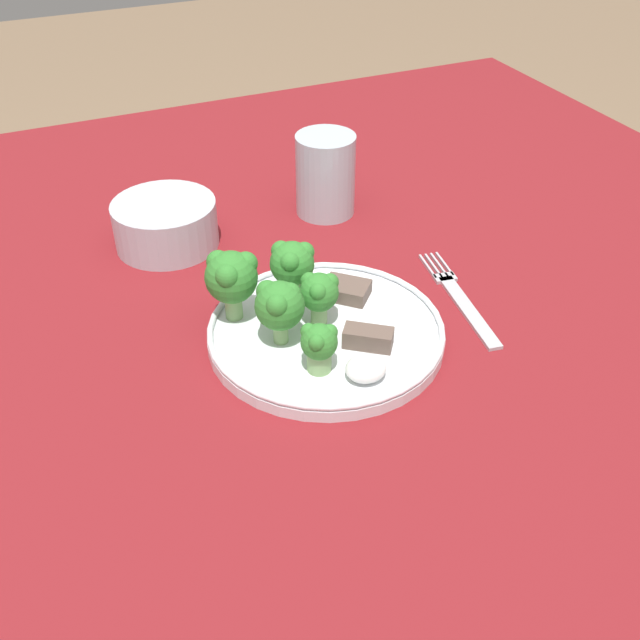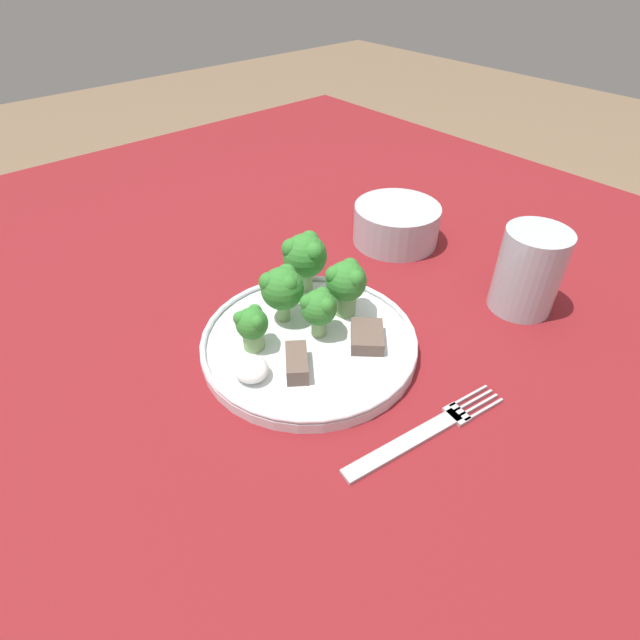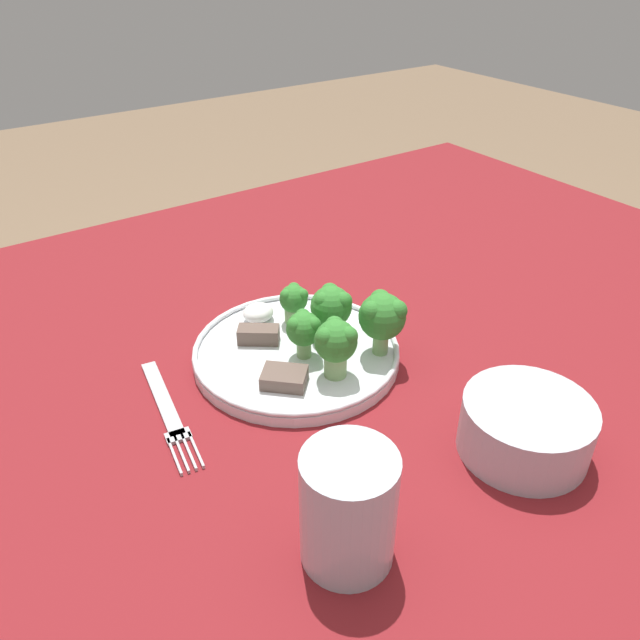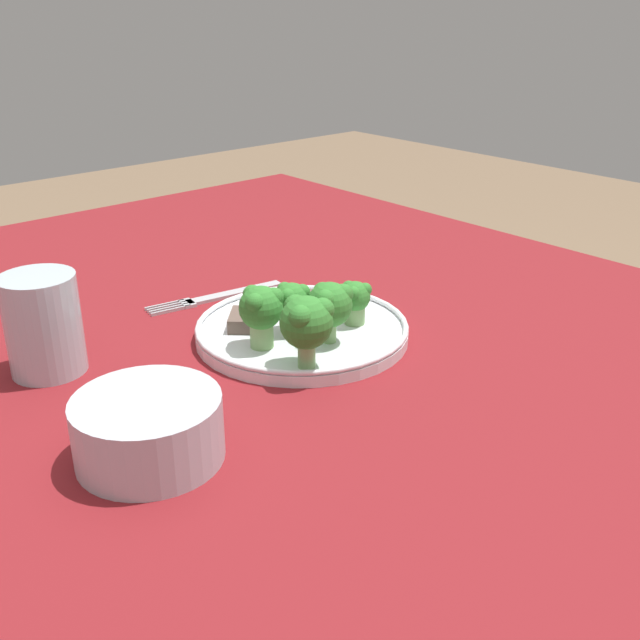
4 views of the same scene
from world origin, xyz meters
The scene contains 13 objects.
table centered at (0.00, 0.00, 0.63)m, with size 1.36×1.15×0.70m.
dinner_plate centered at (0.04, -0.08, 0.71)m, with size 0.23×0.23×0.02m.
fork centered at (0.19, -0.08, 0.70)m, with size 0.05×0.18×0.00m.
cream_bowl centered at (-0.06, 0.16, 0.73)m, with size 0.12×0.12×0.05m.
drinking_glass centered at (0.14, 0.15, 0.75)m, with size 0.07×0.07×0.10m.
broccoli_floret_near_rim_left centered at (-0.01, -0.08, 0.76)m, with size 0.05×0.05×0.06m.
broccoli_floret_center_left centered at (0.03, -0.02, 0.75)m, with size 0.05×0.04×0.07m.
broccoli_floret_back_left centered at (0.01, -0.13, 0.74)m, with size 0.03×0.03×0.05m.
broccoli_floret_front_left centered at (-0.04, -0.03, 0.76)m, with size 0.05×0.05×0.07m.
broccoli_floret_center_back centered at (0.03, -0.07, 0.75)m, with size 0.04×0.04×0.05m.
meat_slice_front_slice centered at (0.06, -0.12, 0.72)m, with size 0.05×0.04×0.02m.
meat_slice_middle_slice centered at (0.08, -0.04, 0.72)m, with size 0.06×0.06×0.02m.
sauce_dollop centered at (0.04, -0.16, 0.72)m, with size 0.04×0.03×0.02m.
Camera 3 is at (0.34, 0.40, 1.12)m, focal length 35.00 mm.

